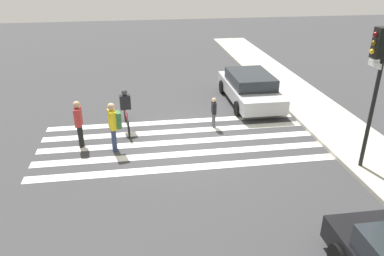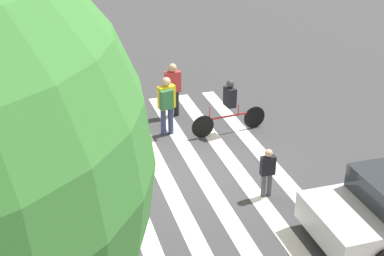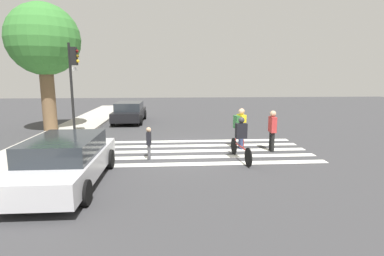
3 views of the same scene
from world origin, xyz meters
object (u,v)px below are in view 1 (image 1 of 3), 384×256
(pedestrian_adult_blue_shirt, at_px, (114,123))
(pedestrian_adult_yellow_jacket, at_px, (214,111))
(pedestrian_child_with_backpack, at_px, (79,121))
(cyclist_mid_street, at_px, (126,108))
(car_parked_far_curb, at_px, (250,88))
(traffic_light, at_px, (376,70))

(pedestrian_adult_blue_shirt, distance_m, pedestrian_adult_yellow_jacket, 4.04)
(pedestrian_child_with_backpack, relative_size, cyclist_mid_street, 0.73)
(pedestrian_adult_blue_shirt, height_order, cyclist_mid_street, pedestrian_adult_blue_shirt)
(pedestrian_adult_blue_shirt, bearing_deg, car_parked_far_curb, -71.25)
(car_parked_far_curb, bearing_deg, cyclist_mid_street, -68.91)
(pedestrian_child_with_backpack, bearing_deg, traffic_light, 71.23)
(pedestrian_adult_yellow_jacket, bearing_deg, traffic_light, -133.41)
(pedestrian_adult_yellow_jacket, relative_size, cyclist_mid_street, 0.53)
(pedestrian_adult_yellow_jacket, bearing_deg, pedestrian_child_with_backpack, 102.70)
(traffic_light, distance_m, pedestrian_child_with_backpack, 9.57)
(traffic_light, bearing_deg, pedestrian_child_with_backpack, -108.88)
(pedestrian_adult_blue_shirt, bearing_deg, cyclist_mid_street, -26.42)
(pedestrian_adult_blue_shirt, bearing_deg, pedestrian_child_with_backpack, 53.09)
(traffic_light, xyz_separation_m, pedestrian_adult_yellow_jacket, (-3.92, -3.81, -2.55))
(traffic_light, relative_size, car_parked_far_curb, 0.97)
(traffic_light, height_order, car_parked_far_curb, traffic_light)
(traffic_light, bearing_deg, cyclist_mid_street, -120.54)
(pedestrian_child_with_backpack, relative_size, car_parked_far_curb, 0.36)
(pedestrian_adult_yellow_jacket, bearing_deg, car_parked_far_curb, -39.16)
(pedestrian_child_with_backpack, bearing_deg, pedestrian_adult_yellow_jacket, 100.41)
(pedestrian_adult_blue_shirt, xyz_separation_m, pedestrian_child_with_backpack, (-0.51, -1.22, -0.06))
(pedestrian_adult_yellow_jacket, distance_m, cyclist_mid_street, 3.42)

